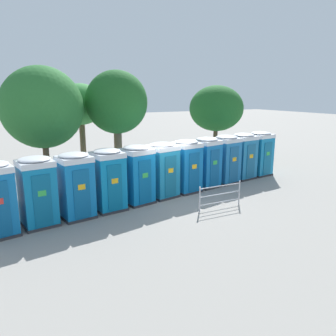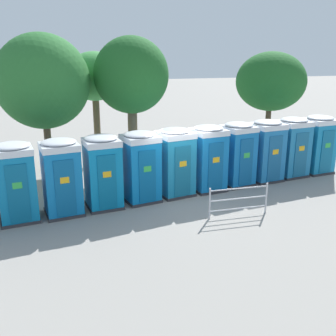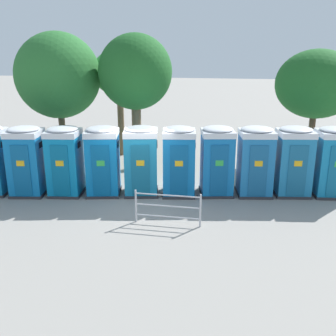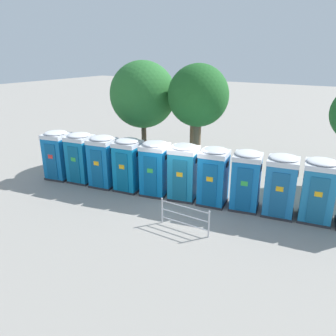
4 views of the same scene
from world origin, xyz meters
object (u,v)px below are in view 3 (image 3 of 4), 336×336
object	(u,v)px
portapotty_3	(65,161)
street_tree_3	(58,76)
portapotty_6	(179,161)
street_tree_0	(119,73)
portapotty_10	(332,161)
portapotty_7	(217,160)
portapotty_8	(255,161)
event_barrier	(168,207)
portapotty_4	(103,161)
portapotty_5	(141,160)
portapotty_2	(27,161)
street_tree_1	(316,84)
street_tree_2	(135,73)
portapotty_9	(293,161)

from	to	relation	value
portapotty_3	street_tree_3	size ratio (longest dim) A/B	0.43
portapotty_6	street_tree_0	distance (m)	6.88
portapotty_10	portapotty_7	bearing A→B (deg)	-171.51
street_tree_0	portapotty_8	bearing A→B (deg)	-35.47
street_tree_3	event_barrier	size ratio (longest dim) A/B	2.88
portapotty_3	portapotty_4	world-z (taller)	same
portapotty_10	portapotty_3	bearing A→B (deg)	-170.29
portapotty_5	street_tree_3	world-z (taller)	street_tree_3
portapotty_6	event_barrier	distance (m)	2.76
portapotty_2	street_tree_3	xyz separation A→B (m)	(-0.49, 4.10, 2.75)
portapotty_5	portapotty_4	bearing A→B (deg)	-168.32
portapotty_7	portapotty_8	xyz separation A→B (m)	(1.37, 0.19, -0.00)
portapotty_4	portapotty_7	bearing A→B (deg)	10.64
street_tree_1	street_tree_3	bearing A→B (deg)	-169.46
street_tree_1	portapotty_4	bearing A→B (deg)	-144.93
portapotty_7	portapotty_3	bearing A→B (deg)	-169.38
portapotty_10	portapotty_4	bearing A→B (deg)	-170.44
street_tree_0	street_tree_2	distance (m)	2.47
portapotty_4	event_barrier	xyz separation A→B (m)	(2.80, -2.19, -0.72)
portapotty_5	portapotty_9	size ratio (longest dim) A/B	1.00
portapotty_3	street_tree_0	bearing A→B (deg)	86.36
street_tree_3	street_tree_2	bearing A→B (deg)	-1.61
street_tree_2	event_barrier	world-z (taller)	street_tree_2
portapotty_5	event_barrier	world-z (taller)	portapotty_5
portapotty_3	street_tree_2	xyz separation A→B (m)	(1.72, 3.75, 2.91)
portapotty_9	portapotty_3	bearing A→B (deg)	-169.80
portapotty_7	street_tree_0	bearing A→B (deg)	136.67
portapotty_9	event_barrier	distance (m)	5.32
portapotty_3	portapotty_6	xyz separation A→B (m)	(4.09, 0.73, -0.00)
portapotty_9	street_tree_0	size ratio (longest dim) A/B	0.49
portapotty_6	street_tree_2	world-z (taller)	street_tree_2
portapotty_8	portapotty_9	world-z (taller)	same
portapotty_3	portapotty_10	distance (m)	9.70
portapotty_5	portapotty_7	distance (m)	2.77
portapotty_2	portapotty_5	xyz separation A→B (m)	(4.08, 0.79, -0.00)
portapotty_6	street_tree_1	distance (m)	7.88
portapotty_4	street_tree_2	world-z (taller)	street_tree_2
portapotty_10	street_tree_0	xyz separation A→B (m)	(-9.19, 4.18, 2.75)
portapotty_3	portapotty_4	distance (m)	1.39
portapotty_6	street_tree_3	world-z (taller)	street_tree_3
portapotty_9	event_barrier	bearing A→B (deg)	-139.70
portapotty_2	event_barrier	size ratio (longest dim) A/B	1.23
portapotty_5	portapotty_9	bearing A→B (deg)	9.74
event_barrier	portapotty_5	bearing A→B (deg)	120.27
portapotty_5	portapotty_10	distance (m)	6.93
portapotty_2	portapotty_7	world-z (taller)	same
portapotty_10	street_tree_1	xyz separation A→B (m)	(-0.07, 4.32, 2.37)
portapotty_6	portapotty_9	size ratio (longest dim) A/B	1.00
portapotty_10	street_tree_1	size ratio (longest dim) A/B	0.49
street_tree_1	portapotty_10	bearing A→B (deg)	-89.03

